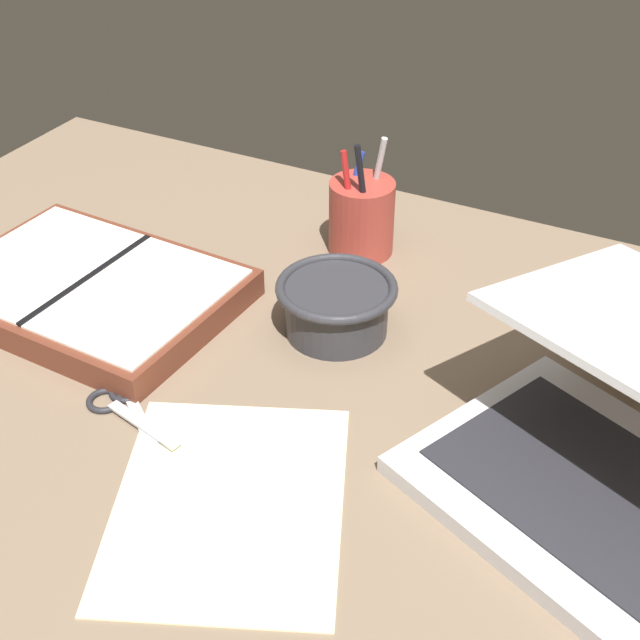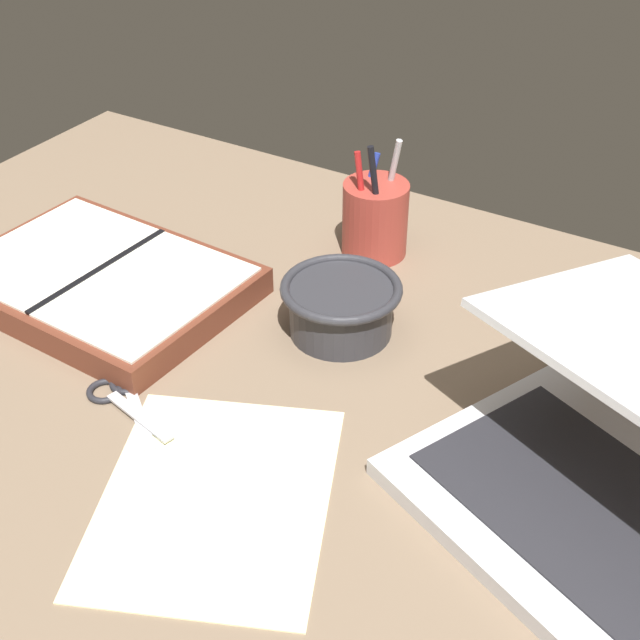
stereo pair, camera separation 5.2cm
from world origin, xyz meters
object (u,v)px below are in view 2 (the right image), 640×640
bowl (341,306)px  planner (102,282)px  laptop (633,472)px  pen_cup (375,218)px  scissors (122,394)px

bowl → planner: (-28.90, -8.43, -1.78)cm
laptop → pen_cup: same height
scissors → bowl: bearing=83.3°
pen_cup → planner: pen_cup is taller
scissors → laptop: bearing=37.6°
bowl → scissors: bearing=-122.2°
laptop → scissors: bearing=-144.3°
laptop → bowl: 37.71cm
laptop → planner: 64.96cm
bowl → pen_cup: size_ratio=0.86×
laptop → planner: bearing=-159.0°
pen_cup → scissors: 40.95cm
laptop → pen_cup: (-41.01, 29.04, -0.45)cm
bowl → scissors: (-13.91, -22.07, -3.27)cm
laptop → planner: laptop is taller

